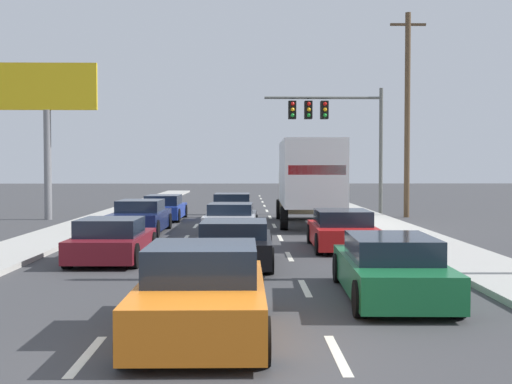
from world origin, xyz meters
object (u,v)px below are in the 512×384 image
at_px(car_white, 232,208).
at_px(car_green, 390,269).
at_px(car_silver, 231,220).
at_px(car_black, 234,244).
at_px(car_navy, 141,218).
at_px(traffic_signal_mast, 328,119).
at_px(utility_pole_mid, 407,113).
at_px(roadside_billboard, 47,105).
at_px(box_truck, 309,177).
at_px(car_blue, 164,208).
at_px(car_orange, 202,295).
at_px(car_maroon, 112,241).
at_px(car_red, 342,231).

bearing_deg(car_white, car_green, -79.74).
relative_size(car_silver, car_black, 1.09).
height_order(car_navy, car_green, car_navy).
height_order(traffic_signal_mast, utility_pole_mid, utility_pole_mid).
bearing_deg(car_white, utility_pole_mid, 12.08).
distance_m(car_navy, traffic_signal_mast, 13.71).
bearing_deg(car_white, traffic_signal_mast, 36.78).
distance_m(car_navy, car_white, 6.95).
bearing_deg(roadside_billboard, box_truck, -15.67).
distance_m(car_blue, traffic_signal_mast, 10.08).
xyz_separation_m(car_blue, car_silver, (3.37, -7.09, -0.01)).
bearing_deg(car_blue, car_black, -76.37).
bearing_deg(car_black, car_white, 91.35).
xyz_separation_m(car_white, roadside_billboard, (-8.94, 0.62, 4.94)).
xyz_separation_m(car_blue, roadside_billboard, (-5.66, 0.32, 4.96)).
distance_m(car_white, car_green, 19.37).
bearing_deg(car_blue, car_white, -5.23).
xyz_separation_m(car_white, car_black, (0.34, -14.64, -0.04)).
xyz_separation_m(box_truck, car_green, (0.06, -16.23, -1.54)).
distance_m(car_white, car_orange, 21.88).
height_order(car_maroon, car_green, car_green).
height_order(car_navy, traffic_signal_mast, traffic_signal_mast).
bearing_deg(car_orange, car_navy, 102.13).
distance_m(car_green, utility_pole_mid, 22.14).
bearing_deg(car_red, car_orange, -109.01).
xyz_separation_m(box_truck, utility_pole_mid, (5.43, 4.73, 3.19)).
relative_size(car_white, car_silver, 1.00).
distance_m(car_blue, car_maroon, 14.08).
distance_m(car_silver, utility_pole_mid, 13.19).
distance_m(car_navy, car_maroon, 7.74).
xyz_separation_m(car_black, traffic_signal_mast, (4.68, 18.40, 4.57)).
height_order(car_maroon, utility_pole_mid, utility_pole_mid).
bearing_deg(utility_pole_mid, car_navy, -147.04).
distance_m(car_maroon, car_red, 7.11).
bearing_deg(box_truck, car_white, 140.09).
height_order(car_navy, car_orange, car_orange).
bearing_deg(car_green, car_blue, 109.17).
xyz_separation_m(car_maroon, traffic_signal_mast, (8.01, 17.53, 4.58)).
distance_m(car_black, car_red, 4.75).
height_order(car_navy, box_truck, box_truck).
xyz_separation_m(car_blue, car_orange, (3.26, -22.18, 0.05)).
relative_size(traffic_signal_mast, utility_pole_mid, 0.66).
relative_size(car_maroon, utility_pole_mid, 0.39).
relative_size(car_navy, roadside_billboard, 0.61).
relative_size(car_silver, utility_pole_mid, 0.43).
relative_size(car_navy, car_green, 0.99).
relative_size(car_silver, roadside_billboard, 0.59).
xyz_separation_m(car_maroon, car_red, (6.63, 2.55, 0.03)).
bearing_deg(box_truck, car_orange, -100.17).
distance_m(car_maroon, car_silver, 7.64).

